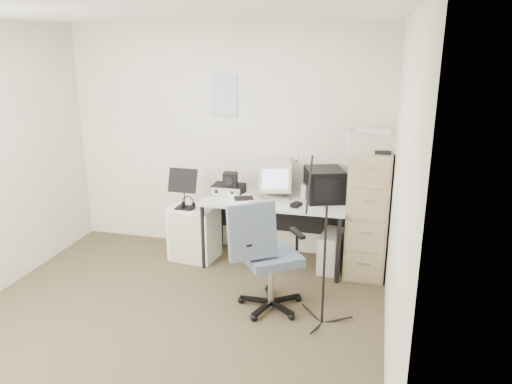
% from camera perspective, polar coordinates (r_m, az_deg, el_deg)
% --- Properties ---
extents(floor, '(3.60, 3.60, 0.01)m').
position_cam_1_polar(floor, '(4.45, -10.25, -14.94)').
color(floor, '#443824').
rests_on(floor, ground).
extents(ceiling, '(3.60, 3.60, 0.01)m').
position_cam_1_polar(ceiling, '(3.78, -12.38, 19.26)').
color(ceiling, white).
rests_on(ceiling, ground).
extents(wall_back, '(3.60, 0.02, 2.50)m').
position_cam_1_polar(wall_back, '(5.56, -3.39, 5.90)').
color(wall_back, beige).
rests_on(wall_back, ground).
extents(wall_right, '(0.02, 3.60, 2.50)m').
position_cam_1_polar(wall_right, '(3.57, 15.94, -1.24)').
color(wall_right, beige).
rests_on(wall_right, ground).
extents(wall_calendar, '(0.30, 0.02, 0.44)m').
position_cam_1_polar(wall_calendar, '(5.48, -3.72, 11.01)').
color(wall_calendar, white).
rests_on(wall_calendar, wall_back).
extents(filing_cabinet, '(0.40, 0.60, 1.30)m').
position_cam_1_polar(filing_cabinet, '(5.17, 12.62, -2.31)').
color(filing_cabinet, '#958A5E').
rests_on(filing_cabinet, floor).
extents(printer, '(0.53, 0.41, 0.18)m').
position_cam_1_polar(printer, '(4.92, 13.17, 5.67)').
color(printer, '#B3AFA2').
rests_on(printer, filing_cabinet).
extents(desk, '(1.50, 0.70, 0.73)m').
position_cam_1_polar(desk, '(5.33, 2.15, -4.52)').
color(desk, beige).
rests_on(desk, floor).
extents(crt_monitor, '(0.42, 0.43, 0.37)m').
position_cam_1_polar(crt_monitor, '(5.27, 2.08, 1.54)').
color(crt_monitor, '#B3AFA2').
rests_on(crt_monitor, desk).
extents(crt_tv, '(0.47, 0.48, 0.33)m').
position_cam_1_polar(crt_tv, '(5.17, 7.78, 0.85)').
color(crt_tv, black).
rests_on(crt_tv, desk).
extents(desk_speaker, '(0.08, 0.08, 0.15)m').
position_cam_1_polar(desk_speaker, '(5.24, 5.65, 0.08)').
color(desk_speaker, beige).
rests_on(desk_speaker, desk).
extents(keyboard, '(0.46, 0.29, 0.02)m').
position_cam_1_polar(keyboard, '(5.09, 1.37, -1.09)').
color(keyboard, '#B3AFA2').
rests_on(keyboard, desk).
extents(mouse, '(0.11, 0.14, 0.04)m').
position_cam_1_polar(mouse, '(4.98, 4.61, -1.47)').
color(mouse, black).
rests_on(mouse, desk).
extents(radio_receiver, '(0.34, 0.24, 0.10)m').
position_cam_1_polar(radio_receiver, '(5.39, -3.16, 0.36)').
color(radio_receiver, black).
rests_on(radio_receiver, desk).
extents(radio_speaker, '(0.16, 0.15, 0.15)m').
position_cam_1_polar(radio_speaker, '(5.31, -2.96, 1.45)').
color(radio_speaker, black).
rests_on(radio_speaker, radio_receiver).
extents(papers, '(0.34, 0.39, 0.02)m').
position_cam_1_polar(papers, '(5.16, -1.85, -0.85)').
color(papers, white).
rests_on(papers, desk).
extents(pc_tower, '(0.25, 0.45, 0.40)m').
position_cam_1_polar(pc_tower, '(5.33, 8.56, -6.66)').
color(pc_tower, '#B3AFA2').
rests_on(pc_tower, floor).
extents(office_chair, '(0.83, 0.83, 1.03)m').
position_cam_1_polar(office_chair, '(4.41, 1.75, -7.20)').
color(office_chair, '#565D6A').
rests_on(office_chair, floor).
extents(side_cart, '(0.52, 0.44, 0.60)m').
position_cam_1_polar(side_cart, '(5.52, -7.06, -4.60)').
color(side_cart, white).
rests_on(side_cart, floor).
extents(music_stand, '(0.31, 0.17, 0.45)m').
position_cam_1_polar(music_stand, '(5.31, -8.22, 0.43)').
color(music_stand, black).
rests_on(music_stand, side_cart).
extents(headphones, '(0.17, 0.17, 0.03)m').
position_cam_1_polar(headphones, '(5.34, -7.77, -1.46)').
color(headphones, black).
rests_on(headphones, side_cart).
extents(mic_stand, '(0.02, 0.02, 1.39)m').
position_cam_1_polar(mic_stand, '(4.14, 7.89, -6.37)').
color(mic_stand, black).
rests_on(mic_stand, floor).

